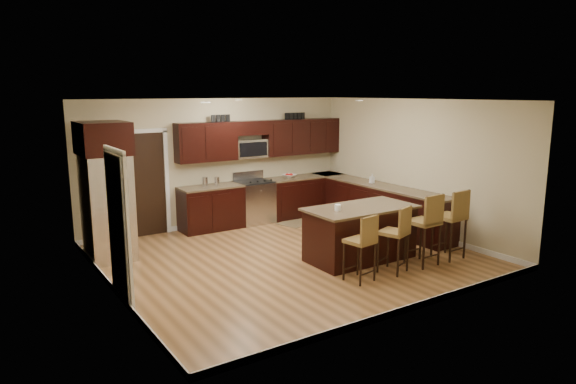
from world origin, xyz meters
TOP-DOWN VIEW (x-y plane):
  - floor at (0.00, 0.00)m, footprint 6.00×6.00m
  - ceiling at (0.00, 0.00)m, footprint 6.00×6.00m
  - wall_back at (0.00, 2.75)m, footprint 6.00×0.00m
  - wall_left at (-3.00, 0.00)m, footprint 0.00×5.50m
  - wall_right at (3.00, 0.00)m, footprint 0.00×5.50m
  - base_cabinets at (1.90, 1.45)m, footprint 4.02×3.96m
  - upper_cabinets at (1.04, 2.58)m, footprint 4.00×0.33m
  - range at (0.68, 2.45)m, footprint 0.76×0.64m
  - microwave at (0.68, 2.60)m, footprint 0.76×0.31m
  - doorway at (-1.65, 2.73)m, footprint 0.85×0.03m
  - pantry_door at (-2.98, -0.30)m, footprint 0.03×0.80m
  - letter_decor at (0.90, 2.58)m, footprint 2.20×0.03m
  - island at (0.96, -0.73)m, footprint 1.91×1.01m
  - stool_left at (0.28, -1.57)m, footprint 0.44×0.44m
  - stool_mid at (0.99, -1.57)m, footprint 0.51×0.51m
  - stool_right at (1.64, -1.58)m, footprint 0.47×0.47m
  - refrigerator at (-2.62, 1.68)m, footprint 0.79×0.96m
  - floor_mat at (1.49, 1.92)m, footprint 1.03×0.83m
  - fruit_bowl at (1.60, 2.45)m, footprint 0.40×0.40m
  - soap_bottle at (2.70, 0.90)m, footprint 0.11×0.11m
  - canister_tall at (-0.47, 2.45)m, footprint 0.12×0.12m
  - canister_short at (-0.20, 2.45)m, footprint 0.11×0.11m
  - island_jar at (0.46, -0.73)m, footprint 0.10×0.10m
  - stool_extra at (2.29, -1.58)m, footprint 0.47×0.47m

SIDE VIEW (x-z plane):
  - floor at x=0.00m, z-range 0.00..0.00m
  - floor_mat at x=1.49m, z-range 0.00..0.01m
  - island at x=0.96m, z-range -0.03..0.89m
  - base_cabinets at x=1.90m, z-range 0.00..0.92m
  - range at x=0.68m, z-range -0.08..1.03m
  - stool_left at x=0.28m, z-range 0.13..1.16m
  - stool_mid at x=0.99m, z-range 0.13..1.21m
  - stool_right at x=1.64m, z-range 0.15..1.36m
  - stool_extra at x=2.29m, z-range 0.15..1.36m
  - fruit_bowl at x=1.60m, z-range 0.92..1.00m
  - island_jar at x=0.46m, z-range 0.92..1.02m
  - canister_short at x=-0.20m, z-range 0.92..1.10m
  - soap_bottle at x=2.70m, z-range 0.92..1.12m
  - canister_tall at x=-0.47m, z-range 0.92..1.12m
  - pantry_door at x=-2.98m, z-range 0.00..2.04m
  - doorway at x=-1.65m, z-range 0.00..2.06m
  - refrigerator at x=-2.62m, z-range 0.03..2.38m
  - wall_back at x=0.00m, z-range -1.65..4.35m
  - wall_left at x=-3.00m, z-range -1.40..4.10m
  - wall_right at x=3.00m, z-range -1.40..4.10m
  - microwave at x=0.68m, z-range 1.42..1.82m
  - upper_cabinets at x=1.04m, z-range 1.44..2.24m
  - letter_decor at x=0.90m, z-range 2.22..2.37m
  - ceiling at x=0.00m, z-range 2.70..2.70m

